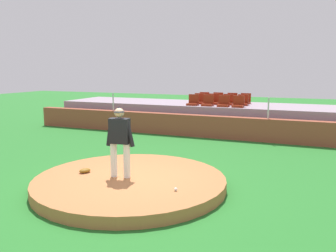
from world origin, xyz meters
TOP-DOWN VIEW (x-y plane):
  - ground_plane at (0.00, 0.00)m, footprint 60.00×60.00m
  - pitchers_mound at (0.00, 0.00)m, footprint 4.66×4.66m
  - pitcher at (-0.22, -0.08)m, footprint 0.74×0.32m
  - baseball at (1.39, -0.49)m, footprint 0.07×0.07m
  - fielding_glove at (-1.24, -0.13)m, footprint 0.31×0.36m
  - brick_barrier at (0.00, 6.90)m, footprint 17.41×0.40m
  - fence_post_left at (-4.66, 6.90)m, footprint 0.06×0.06m
  - fence_post_right at (2.42, 6.90)m, footprint 0.06×0.06m
  - bleacher_platform at (0.00, 9.07)m, footprint 16.03×3.20m
  - stadium_chair_0 at (-1.07, 8.02)m, footprint 0.48×0.44m
  - stadium_chair_1 at (-0.36, 8.02)m, footprint 0.48×0.44m
  - stadium_chair_2 at (0.37, 7.99)m, footprint 0.48×0.44m
  - stadium_chair_3 at (1.02, 7.98)m, footprint 0.48×0.44m
  - stadium_chair_4 at (-1.03, 8.83)m, footprint 0.48×0.44m
  - stadium_chair_5 at (-0.32, 8.84)m, footprint 0.48×0.44m
  - stadium_chair_6 at (0.37, 8.83)m, footprint 0.48×0.44m
  - stadium_chair_7 at (1.06, 8.84)m, footprint 0.48×0.44m
  - stadium_chair_8 at (-1.06, 9.70)m, footprint 0.48×0.44m
  - stadium_chair_9 at (-0.35, 9.73)m, footprint 0.48×0.44m
  - stadium_chair_10 at (0.37, 9.69)m, footprint 0.48×0.44m
  - stadium_chair_11 at (1.02, 9.70)m, footprint 0.48×0.44m

SIDE VIEW (x-z plane):
  - ground_plane at x=0.00m, z-range 0.00..0.00m
  - pitchers_mound at x=0.00m, z-range 0.00..0.26m
  - baseball at x=1.39m, z-range 0.26..0.34m
  - fielding_glove at x=-1.24m, z-range 0.26..0.37m
  - brick_barrier at x=0.00m, z-range 0.00..0.93m
  - bleacher_platform at x=0.00m, z-range 0.00..1.22m
  - pitcher at x=-0.22m, z-range 0.40..2.12m
  - fence_post_left at x=-4.66m, z-range 0.93..1.76m
  - fence_post_right at x=2.42m, z-range 0.93..1.76m
  - stadium_chair_0 at x=-1.07m, z-range 1.13..1.63m
  - stadium_chair_1 at x=-0.36m, z-range 1.13..1.63m
  - stadium_chair_2 at x=0.37m, z-range 1.13..1.63m
  - stadium_chair_3 at x=1.02m, z-range 1.13..1.63m
  - stadium_chair_4 at x=-1.03m, z-range 1.13..1.63m
  - stadium_chair_5 at x=-0.32m, z-range 1.13..1.63m
  - stadium_chair_6 at x=0.37m, z-range 1.13..1.63m
  - stadium_chair_7 at x=1.06m, z-range 1.13..1.63m
  - stadium_chair_8 at x=-1.06m, z-range 1.13..1.63m
  - stadium_chair_9 at x=-0.35m, z-range 1.13..1.63m
  - stadium_chair_10 at x=0.37m, z-range 1.13..1.63m
  - stadium_chair_11 at x=1.02m, z-range 1.13..1.63m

